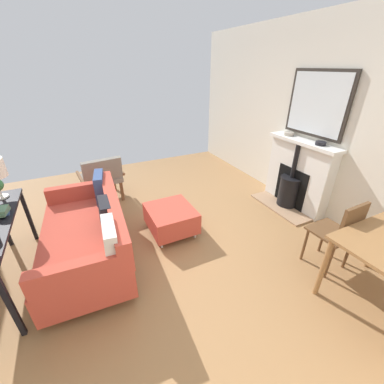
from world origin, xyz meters
The scene contains 10 objects.
ground_plane centered at (0.00, 0.00, 0.00)m, with size 5.29×5.80×0.01m, color olive.
wall_left centered at (-2.65, 0.00, 1.37)m, with size 0.12×5.80×2.75m, color beige.
fireplace centered at (-2.45, 0.19, 0.49)m, with size 0.56×1.18×1.10m.
mirror_over_mantel centered at (-2.56, 0.19, 1.61)m, with size 0.04×0.96×0.90m.
mantel_bowl_near centered at (-2.47, -0.13, 1.13)m, with size 0.15×0.15×0.05m.
mantel_bowl_far centered at (-2.47, 0.46, 1.13)m, with size 0.14×0.14×0.05m.
sofa centered at (0.68, 0.10, 0.35)m, with size 0.97×1.76×0.83m.
ottoman centered at (-0.36, 0.02, 0.23)m, with size 0.60×0.66×0.38m.
armchair_accent centered at (0.34, -1.32, 0.47)m, with size 0.73×0.66×0.81m.
dining_chair_near_fireplace centered at (-1.74, 1.46, 0.53)m, with size 0.41×0.41×0.89m.
Camera 1 is at (0.60, 2.65, 2.10)m, focal length 22.68 mm.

